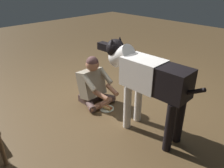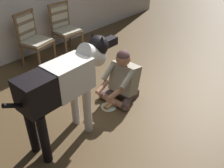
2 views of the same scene
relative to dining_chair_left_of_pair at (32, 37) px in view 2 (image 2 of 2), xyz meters
The scene contains 6 objects.
ground_plane 2.27m from the dining_chair_left_of_pair, 84.61° to the right, with size 14.42×14.42×0.00m, color brown.
dining_chair_left_of_pair is the anchor object (origin of this frame).
dining_chair_right_of_pair 0.73m from the dining_chair_left_of_pair, ahead, with size 0.48×0.48×0.98m.
person_sitting_on_floor 1.96m from the dining_chair_left_of_pair, 83.52° to the right, with size 0.66×0.58×0.81m.
large_dog 2.12m from the dining_chair_left_of_pair, 112.42° to the right, with size 1.59×0.35×1.19m.
hot_dog_on_plate 2.01m from the dining_chair_left_of_pair, 92.50° to the right, with size 0.23×0.23×0.06m.
Camera 2 is at (-2.43, -1.70, 2.30)m, focal length 40.22 mm.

